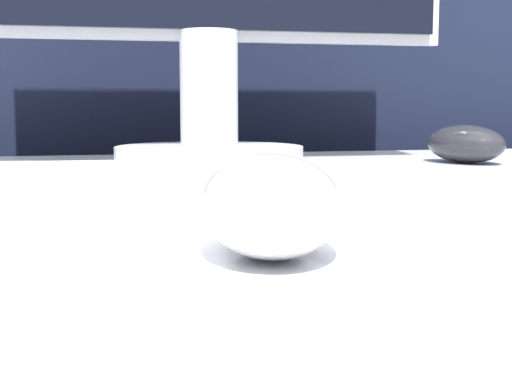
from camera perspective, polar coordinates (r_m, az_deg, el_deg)
partition_panel at (r=1.12m, az=-10.95°, el=0.92°), size 5.00×0.03×1.44m
computer_mouse_near at (r=0.32m, az=1.16°, el=-1.05°), size 0.08×0.11×0.05m
keyboard at (r=0.51m, az=-4.63°, el=0.57°), size 0.39×0.20×0.02m
computer_mouse_far at (r=0.87m, az=16.42°, el=3.71°), size 0.09×0.12×0.04m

